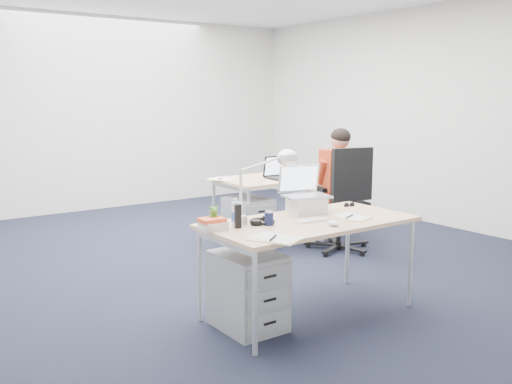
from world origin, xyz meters
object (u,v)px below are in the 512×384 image
desk_lamp (259,185)px  book_stack (213,224)px  seated_person (331,188)px  water_bottle (236,213)px  can_koozie (269,218)px  cordless_phone (238,216)px  sunglasses (349,205)px  desk_near (310,226)px  far_cup (305,169)px  silver_laptop (307,190)px  drawer_pedestal_near (248,291)px  desk_far (284,180)px  computer_mouse (333,223)px  drawer_pedestal_far (248,223)px  headphones (262,220)px  dark_laptop (284,167)px  office_chair (340,222)px  bear_figurine (214,217)px  wireless_keyboard (312,220)px

desk_lamp → book_stack: bearing=-176.8°
seated_person → water_bottle: (-2.06, -1.23, 0.17)m
can_koozie → cordless_phone: 0.24m
book_stack → sunglasses: size_ratio=1.76×
desk_near → far_cup: 2.66m
far_cup → silver_laptop: bearing=-130.1°
drawer_pedestal_near → book_stack: size_ratio=2.99×
can_koozie → far_cup: can_koozie is taller
desk_far → computer_mouse: (-1.31, -2.23, 0.07)m
drawer_pedestal_far → headphones: bearing=-121.8°
drawer_pedestal_near → dark_laptop: size_ratio=1.52×
computer_mouse → book_stack: size_ratio=0.59×
drawer_pedestal_far → far_cup: 1.11m
silver_laptop → computer_mouse: silver_laptop is taller
silver_laptop → dark_laptop: (1.05, 1.64, -0.05)m
desk_far → desk_lamp: desk_lamp is taller
desk_near → headphones: headphones is taller
book_stack → dark_laptop: bearing=40.9°
desk_far → desk_lamp: bearing=-132.6°
computer_mouse → silver_laptop: bearing=88.4°
silver_laptop → sunglasses: silver_laptop is taller
desk_far → desk_lamp: (-1.66, -1.80, 0.32)m
silver_laptop → book_stack: silver_laptop is taller
desk_far → office_chair: 0.90m
desk_lamp → bear_figurine: bearing=177.1°
headphones → sunglasses: bearing=-19.2°
far_cup → water_bottle: bearing=-139.8°
desk_near → seated_person: (1.48, 1.36, -0.02)m
silver_laptop → computer_mouse: size_ratio=3.42×
book_stack → drawer_pedestal_far: bearing=49.1°
desk_lamp → drawer_pedestal_near: bearing=-145.4°
wireless_keyboard → desk_near: bearing=97.0°
can_koozie → desk_lamp: bearing=83.6°
desk_far → sunglasses: (-0.70, -1.77, 0.06)m
computer_mouse → headphones: headphones is taller
desk_far → bear_figurine: bearing=-138.8°
seated_person → desk_lamp: seated_person is taller
water_bottle → sunglasses: size_ratio=1.98×
water_bottle → far_cup: size_ratio=2.01×
cordless_phone → desk_lamp: desk_lamp is taller
headphones → can_koozie: can_koozie is taller
cordless_phone → bear_figurine: bearing=147.8°
wireless_keyboard → cordless_phone: bearing=173.8°
drawer_pedestal_far → water_bottle: water_bottle is taller
desk_near → computer_mouse: 0.25m
headphones → cordless_phone: (-0.23, -0.03, 0.06)m
desk_near → water_bottle: size_ratio=7.73×
can_koozie → sunglasses: (0.97, 0.17, -0.04)m
dark_laptop → bear_figurine: bearing=-135.1°
office_chair → desk_lamp: 2.16m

